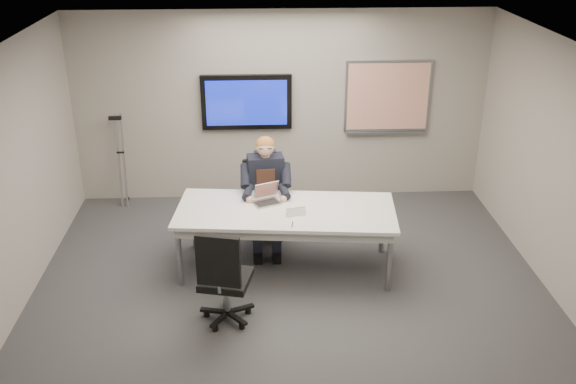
{
  "coord_description": "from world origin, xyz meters",
  "views": [
    {
      "loc": [
        -0.35,
        -5.99,
        4.15
      ],
      "look_at": [
        -0.0,
        0.94,
        0.98
      ],
      "focal_mm": 40.0,
      "sensor_mm": 36.0,
      "label": 1
    }
  ],
  "objects_px": {
    "seated_person": "(266,206)",
    "office_chair_far": "(265,215)",
    "conference_table": "(286,216)",
    "office_chair_near": "(225,293)",
    "laptop": "(267,197)"
  },
  "relations": [
    {
      "from": "seated_person",
      "to": "office_chair_far",
      "type": "bearing_deg",
      "value": 87.24
    },
    {
      "from": "conference_table",
      "to": "office_chair_near",
      "type": "height_order",
      "value": "office_chair_near"
    },
    {
      "from": "office_chair_near",
      "to": "laptop",
      "type": "xyz_separation_m",
      "value": [
        0.47,
        1.31,
        0.5
      ]
    },
    {
      "from": "office_chair_far",
      "to": "seated_person",
      "type": "distance_m",
      "value": 0.37
    },
    {
      "from": "conference_table",
      "to": "seated_person",
      "type": "relative_size",
      "value": 1.83
    },
    {
      "from": "conference_table",
      "to": "office_chair_far",
      "type": "bearing_deg",
      "value": 112.66
    },
    {
      "from": "laptop",
      "to": "office_chair_far",
      "type": "bearing_deg",
      "value": 68.3
    },
    {
      "from": "laptop",
      "to": "conference_table",
      "type": "bearing_deg",
      "value": -69.01
    },
    {
      "from": "laptop",
      "to": "seated_person",
      "type": "bearing_deg",
      "value": 66.58
    },
    {
      "from": "conference_table",
      "to": "office_chair_near",
      "type": "distance_m",
      "value": 1.34
    },
    {
      "from": "office_chair_far",
      "to": "seated_person",
      "type": "bearing_deg",
      "value": -108.28
    },
    {
      "from": "seated_person",
      "to": "laptop",
      "type": "bearing_deg",
      "value": -96.42
    },
    {
      "from": "office_chair_far",
      "to": "office_chair_near",
      "type": "distance_m",
      "value": 1.93
    },
    {
      "from": "conference_table",
      "to": "laptop",
      "type": "bearing_deg",
      "value": 140.32
    },
    {
      "from": "seated_person",
      "to": "laptop",
      "type": "height_order",
      "value": "seated_person"
    }
  ]
}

